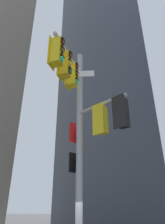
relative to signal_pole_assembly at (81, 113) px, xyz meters
The scene contains 2 objects.
building_mid_block 31.66m from the signal_pole_assembly, 89.63° to the left, with size 14.29×14.29×42.74m, color #4C5460.
signal_pole_assembly is the anchor object (origin of this frame).
Camera 1 is at (1.24, -7.29, 2.40)m, focal length 32.42 mm.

